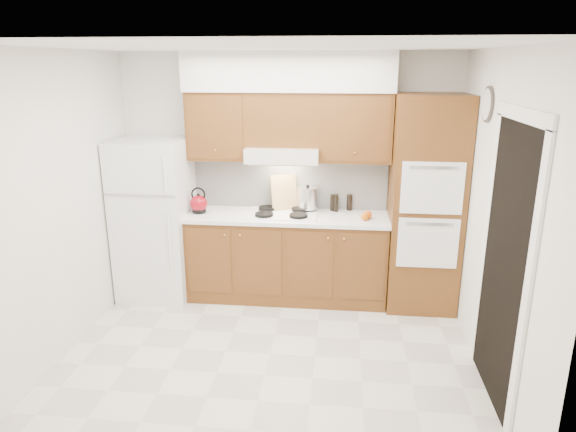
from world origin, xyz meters
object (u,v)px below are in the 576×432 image
object	(u,v)px
fridge	(155,219)
stock_pot	(307,198)
kettle	(199,204)
oven_cabinet	(425,204)

from	to	relation	value
fridge	stock_pot	xyz separation A→B (m)	(1.63, 0.23, 0.22)
fridge	stock_pot	world-z (taller)	fridge
fridge	kettle	size ratio (longest dim) A/B	9.38
fridge	kettle	bearing A→B (deg)	3.18
kettle	stock_pot	distance (m)	1.17
oven_cabinet	kettle	bearing A→B (deg)	-179.80
kettle	stock_pot	size ratio (longest dim) A/B	0.82
fridge	stock_pot	distance (m)	1.66
oven_cabinet	stock_pot	world-z (taller)	oven_cabinet
fridge	kettle	xyz separation A→B (m)	(0.48, 0.03, 0.18)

